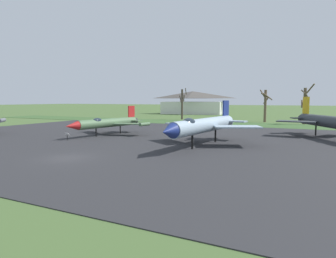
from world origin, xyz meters
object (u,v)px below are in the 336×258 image
object	(u,v)px
jet_fighter_front_right	(107,123)
jet_fighter_rear_center	(330,122)
jet_fighter_rear_left	(204,125)
visitor_building	(193,103)
info_placard_front_right	(67,136)

from	to	relation	value
jet_fighter_front_right	jet_fighter_rear_center	distance (m)	31.32
jet_fighter_front_right	jet_fighter_rear_left	world-z (taller)	jet_fighter_rear_left
jet_fighter_rear_center	visitor_building	size ratio (longest dim) A/B	0.64
jet_fighter_front_right	jet_fighter_rear_left	bearing A→B (deg)	-11.68
info_placard_front_right	jet_fighter_rear_left	bearing A→B (deg)	12.02
jet_fighter_rear_center	jet_fighter_rear_left	size ratio (longest dim) A/B	0.93
jet_fighter_front_right	info_placard_front_right	xyz separation A→B (m)	(-0.89, -7.08, -1.25)
jet_fighter_front_right	visitor_building	distance (m)	72.00
jet_fighter_rear_left	visitor_building	size ratio (longest dim) A/B	0.69
visitor_building	jet_fighter_front_right	bearing A→B (deg)	-78.41
jet_fighter_front_right	jet_fighter_rear_left	distance (m)	16.77
info_placard_front_right	jet_fighter_rear_left	size ratio (longest dim) A/B	0.06
jet_fighter_front_right	jet_fighter_rear_center	xyz separation A→B (m)	(29.61, 10.21, 0.47)
jet_fighter_front_right	visitor_building	size ratio (longest dim) A/B	0.56
jet_fighter_rear_left	jet_fighter_front_right	bearing A→B (deg)	168.32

